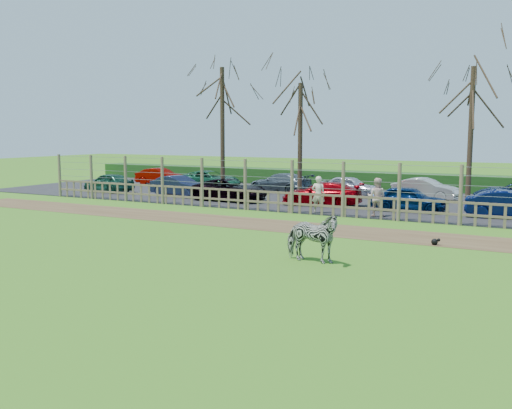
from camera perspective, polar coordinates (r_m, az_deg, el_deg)
The scene contains 23 objects.
ground at distance 19.89m, azimuth -5.94°, elevation -3.78°, with size 120.00×120.00×0.00m, color #569C30.
dirt_strip at distance 23.70m, azimuth 0.12°, elevation -1.94°, with size 34.00×2.80×0.01m, color brown.
asphalt at distance 32.79m, azimuth 8.28°, elevation 0.58°, with size 44.00×13.00×0.04m, color #232326.
hedge at distance 39.38m, azimuth 11.72°, elevation 2.39°, with size 46.00×2.00×1.10m, color #1E4716.
fence at distance 26.71m, azimuth 3.62°, elevation 0.82°, with size 30.16×0.16×2.50m.
tree_left at distance 33.61m, azimuth -3.40°, elevation 10.36°, with size 4.80×4.80×7.88m.
tree_mid at distance 32.39m, azimuth 4.46°, elevation 9.14°, with size 4.80×4.80×6.83m.
tree_right at distance 30.49m, azimuth 20.80°, elevation 9.52°, with size 4.80×4.80×7.35m.
zebra at distance 16.72m, azimuth 5.58°, elevation -3.29°, with size 0.80×1.77×1.49m, color gray.
visitor_a at distance 26.70m, azimuth 6.25°, elevation 1.00°, with size 0.63×0.41×1.72m, color beige.
visitor_b at distance 26.02m, azimuth 11.96°, elevation 0.72°, with size 0.84×0.65×1.72m, color beige.
crow at distance 20.20m, azimuth 17.47°, elevation -3.56°, with size 0.30×0.22×0.24m.
car_0 at distance 37.00m, azimuth -14.53°, elevation 2.15°, with size 1.42×3.52×1.20m, color #194B37.
car_1 at distance 33.76m, azimuth -7.69°, elevation 1.84°, with size 1.27×3.64×1.20m, color #1B2341.
car_2 at distance 31.33m, azimuth -2.63°, elevation 1.48°, with size 1.99×4.32×1.20m, color black.
car_3 at distance 29.51m, azimuth 6.61°, elevation 1.08°, with size 1.68×4.13×1.20m, color #8E0109.
car_4 at distance 28.09m, azimuth 15.04°, elevation 0.56°, with size 1.42×3.52×1.20m, color #061E4B.
car_5 at distance 27.34m, azimuth 23.97°, elevation 0.01°, with size 1.27×3.64×1.20m, color #071241.
car_7 at distance 40.98m, azimuth -9.53°, elevation 2.75°, with size 1.27×3.64×1.20m, color #810700.
car_8 at distance 38.01m, azimuth -4.65°, elevation 2.48°, with size 1.99×4.32×1.20m, color #155134.
car_9 at distance 35.67m, azimuth 2.42°, elevation 2.19°, with size 1.68×4.13×1.20m, color #4D5A65.
car_10 at distance 33.81m, azimuth 9.37°, elevation 1.82°, with size 1.42×3.52×1.20m, color #B3B2C5.
car_11 at distance 33.12m, azimuth 16.57°, elevation 1.50°, with size 1.27×3.64×1.20m, color beige.
Camera 1 is at (10.88, -16.20, 3.80)m, focal length 40.00 mm.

